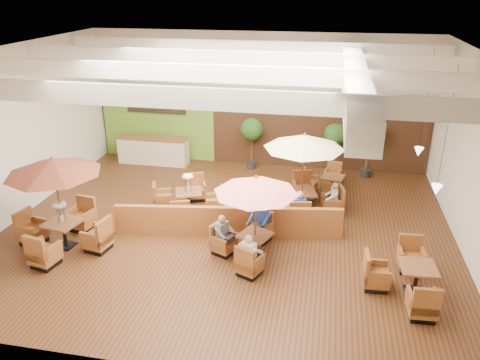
% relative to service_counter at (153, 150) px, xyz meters
% --- Properties ---
extents(room, '(14.04, 14.00, 5.52)m').
position_rel_service_counter_xyz_m(room, '(4.65, -3.88, 3.05)').
color(room, '#381E0F').
rests_on(room, ground).
extents(service_counter, '(3.00, 0.75, 1.18)m').
position_rel_service_counter_xyz_m(service_counter, '(0.00, 0.00, 0.00)').
color(service_counter, beige).
rests_on(service_counter, ground).
extents(booth_divider, '(6.96, 1.25, 0.97)m').
position_rel_service_counter_xyz_m(booth_divider, '(4.50, -5.52, -0.10)').
color(booth_divider, brown).
rests_on(booth_divider, ground).
extents(table_0, '(2.89, 2.89, 2.86)m').
position_rel_service_counter_xyz_m(table_0, '(-0.11, -7.09, 1.33)').
color(table_0, brown).
rests_on(table_0, ground).
extents(table_1, '(2.48, 2.64, 2.53)m').
position_rel_service_counter_xyz_m(table_1, '(5.46, -6.56, 1.24)').
color(table_1, brown).
rests_on(table_1, ground).
extents(table_2, '(2.89, 2.89, 2.84)m').
position_rel_service_counter_xyz_m(table_2, '(6.60, -3.54, 1.33)').
color(table_2, brown).
rests_on(table_2, ground).
extents(table_3, '(2.67, 2.67, 1.52)m').
position_rel_service_counter_xyz_m(table_3, '(2.83, -4.15, -0.16)').
color(table_3, brown).
rests_on(table_3, ground).
extents(table_4, '(1.77, 2.63, 0.98)m').
position_rel_service_counter_xyz_m(table_4, '(9.49, -7.44, -0.22)').
color(table_4, brown).
rests_on(table_4, ground).
extents(table_5, '(1.67, 2.41, 0.87)m').
position_rel_service_counter_xyz_m(table_5, '(7.37, -1.73, -0.26)').
color(table_5, brown).
rests_on(table_5, ground).
extents(topiary_0, '(0.94, 0.94, 2.17)m').
position_rel_service_counter_xyz_m(topiary_0, '(4.26, 0.20, 1.04)').
color(topiary_0, black).
rests_on(topiary_0, ground).
extents(topiary_1, '(0.92, 0.92, 2.13)m').
position_rel_service_counter_xyz_m(topiary_1, '(7.62, 0.20, 1.00)').
color(topiary_1, black).
rests_on(topiary_1, ground).
extents(topiary_2, '(1.03, 1.03, 2.39)m').
position_rel_service_counter_xyz_m(topiary_2, '(8.93, 0.20, 1.20)').
color(topiary_2, black).
rests_on(topiary_2, ground).
extents(diner_0, '(0.44, 0.41, 0.79)m').
position_rel_service_counter_xyz_m(diner_0, '(5.52, -7.49, 0.17)').
color(diner_0, silver).
rests_on(diner_0, ground).
extents(diner_1, '(0.48, 0.44, 0.86)m').
position_rel_service_counter_xyz_m(diner_1, '(5.52, -5.64, 0.20)').
color(diner_1, '#274BAB').
rests_on(diner_1, ground).
extents(diner_2, '(0.41, 0.42, 0.75)m').
position_rel_service_counter_xyz_m(diner_2, '(4.60, -6.56, 0.16)').
color(diner_2, slate).
rests_on(diner_2, ground).
extents(diner_3, '(0.44, 0.39, 0.83)m').
position_rel_service_counter_xyz_m(diner_3, '(6.60, -4.59, 0.19)').
color(diner_3, '#274BAB').
rests_on(diner_3, ground).
extents(diner_4, '(0.31, 0.37, 0.74)m').
position_rel_service_counter_xyz_m(diner_4, '(7.64, -3.54, 0.15)').
color(diner_4, silver).
rests_on(diner_4, ground).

